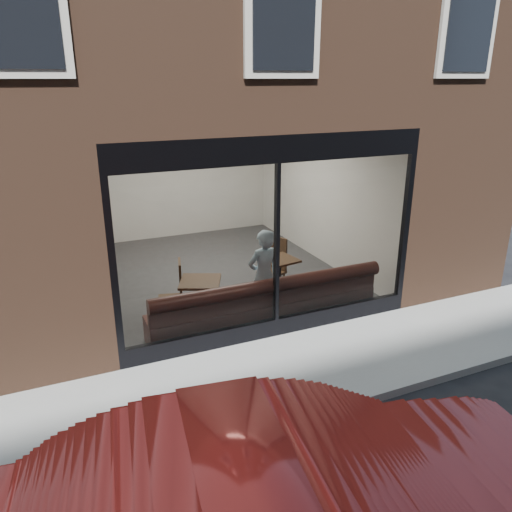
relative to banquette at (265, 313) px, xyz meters
name	(u,v)px	position (x,y,z in m)	size (l,w,h in m)	color
ground	(345,406)	(0.00, -2.45, -0.23)	(120.00, 120.00, 0.00)	black
sidewalk_near	(307,367)	(0.00, -1.45, -0.22)	(40.00, 2.00, 0.01)	gray
kerb_near	(348,405)	(0.00, -2.50, -0.17)	(40.00, 0.10, 0.12)	gray
host_building_pier_left	(13,188)	(-3.75, 5.55, 1.38)	(2.50, 12.00, 3.20)	brown
host_building_pier_right	(303,166)	(3.75, 5.55, 1.38)	(2.50, 12.00, 3.20)	brown
host_building_backfill	(149,159)	(0.00, 8.55, 1.38)	(5.00, 6.00, 3.20)	brown
cafe_floor	(215,273)	(0.00, 2.55, -0.21)	(6.00, 6.00, 0.00)	#2D2D30
cafe_ceiling	(211,120)	(0.00, 2.55, 2.97)	(6.00, 6.00, 0.00)	white
cafe_wall_back	(175,176)	(0.00, 5.54, 1.37)	(5.00, 5.00, 0.00)	beige
cafe_wall_left	(85,213)	(-2.49, 2.55, 1.37)	(6.00, 6.00, 0.00)	beige
cafe_wall_right	(319,190)	(2.49, 2.55, 1.37)	(6.00, 6.00, 0.00)	beige
storefront_kick	(276,327)	(0.00, -0.40, -0.08)	(5.00, 0.10, 0.30)	black
storefront_header	(278,149)	(0.00, -0.40, 2.77)	(5.00, 0.10, 0.40)	black
storefront_mullion	(277,245)	(0.00, -0.40, 1.32)	(0.06, 0.10, 2.50)	black
storefront_glass	(278,246)	(0.00, -0.43, 1.33)	(4.80, 4.80, 0.00)	white
banquette	(265,313)	(0.00, 0.00, 0.00)	(4.00, 0.55, 0.45)	#3D1B16
person	(264,276)	(0.05, 0.17, 0.59)	(0.60, 0.39, 1.63)	#A0BFD5
cafe_table_left	(200,282)	(-0.95, 0.55, 0.52)	(0.66, 0.66, 0.04)	#312113
cafe_table_right	(279,260)	(0.74, 0.97, 0.52)	(0.61, 0.61, 0.04)	#312113
cafe_chair_left	(171,299)	(-1.33, 1.14, 0.01)	(0.43, 0.43, 0.04)	#312113
cafe_chair_right	(272,272)	(0.88, 1.59, 0.01)	(0.45, 0.45, 0.04)	#312113
wall_poster	(91,217)	(-2.45, 1.96, 1.45)	(0.02, 0.64, 0.85)	white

